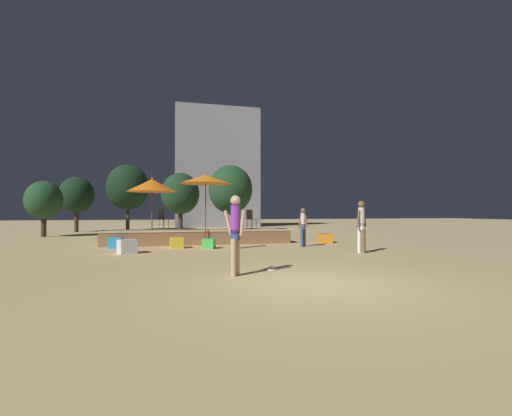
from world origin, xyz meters
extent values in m
plane|color=tan|center=(0.00, 0.00, 0.00)|extent=(120.00, 120.00, 0.00)
cube|color=olive|center=(-1.68, 9.94, 0.29)|extent=(8.32, 2.64, 0.59)
cube|color=#CCB793|center=(-1.68, 8.66, 0.63)|extent=(8.32, 0.12, 0.08)
cylinder|color=brown|center=(-3.73, 8.67, 1.16)|extent=(0.05, 0.05, 2.32)
cone|color=orange|center=(-3.73, 8.67, 2.59)|extent=(2.07, 2.07, 0.54)
sphere|color=orange|center=(-3.73, 8.67, 2.90)|extent=(0.08, 0.08, 0.08)
cylinder|color=brown|center=(-1.48, 8.51, 1.35)|extent=(0.05, 0.05, 2.69)
cone|color=orange|center=(-1.48, 8.51, 2.89)|extent=(2.24, 2.24, 0.40)
sphere|color=orange|center=(-1.48, 8.51, 3.13)|extent=(0.08, 0.08, 0.08)
cube|color=orange|center=(4.13, 8.50, 0.22)|extent=(0.76, 0.76, 0.43)
cube|color=#4CC651|center=(-1.46, 7.21, 0.20)|extent=(0.60, 0.60, 0.40)
cube|color=white|center=(-4.41, 6.27, 0.24)|extent=(0.75, 0.75, 0.49)
cube|color=#2D9EDB|center=(-5.10, 8.18, 0.21)|extent=(0.53, 0.53, 0.43)
cube|color=yellow|center=(-2.71, 7.68, 0.21)|extent=(0.54, 0.54, 0.43)
cylinder|color=brown|center=(3.71, 4.40, 0.43)|extent=(0.13, 0.13, 0.86)
cylinder|color=white|center=(3.63, 4.56, 0.43)|extent=(0.13, 0.13, 0.86)
cylinder|color=white|center=(3.67, 4.48, 0.94)|extent=(0.22, 0.22, 0.24)
cylinder|color=beige|center=(3.67, 4.48, 1.29)|extent=(0.22, 0.22, 0.66)
cylinder|color=brown|center=(3.83, 4.56, 1.22)|extent=(0.20, 0.15, 0.59)
cylinder|color=brown|center=(3.51, 4.40, 1.22)|extent=(0.17, 0.14, 0.59)
sphere|color=brown|center=(3.67, 4.48, 1.73)|extent=(0.23, 0.23, 0.23)
cylinder|color=#2D4C7F|center=(2.40, 7.01, 0.37)|extent=(0.13, 0.13, 0.75)
cylinder|color=brown|center=(2.54, 7.09, 0.37)|extent=(0.13, 0.13, 0.75)
cylinder|color=#2D4C7F|center=(2.47, 7.05, 0.83)|extent=(0.19, 0.19, 0.24)
cylinder|color=beige|center=(2.47, 7.05, 1.13)|extent=(0.19, 0.19, 0.57)
cylinder|color=brown|center=(2.56, 6.92, 1.06)|extent=(0.15, 0.18, 0.51)
cylinder|color=brown|center=(2.39, 7.18, 1.06)|extent=(0.18, 0.21, 0.51)
sphere|color=brown|center=(2.47, 7.05, 1.52)|extent=(0.20, 0.20, 0.20)
cylinder|color=white|center=(-0.48, 6.86, 0.38)|extent=(0.13, 0.13, 0.76)
cylinder|color=white|center=(-0.47, 7.02, 0.38)|extent=(0.13, 0.13, 0.76)
cylinder|color=white|center=(-0.47, 6.94, 0.84)|extent=(0.20, 0.20, 0.24)
cylinder|color=beige|center=(-0.47, 6.94, 1.16)|extent=(0.20, 0.20, 0.58)
cylinder|color=#997051|center=(-0.31, 6.93, 1.09)|extent=(0.20, 0.09, 0.52)
cylinder|color=#997051|center=(-0.63, 6.94, 1.09)|extent=(0.16, 0.09, 0.53)
sphere|color=#997051|center=(-0.47, 6.94, 1.55)|extent=(0.21, 0.21, 0.21)
cylinder|color=tan|center=(-1.52, 1.18, 0.43)|extent=(0.13, 0.13, 0.85)
cylinder|color=tan|center=(-1.41, 1.32, 0.43)|extent=(0.13, 0.13, 0.85)
cylinder|color=#2D4C7F|center=(-1.46, 1.25, 0.93)|extent=(0.22, 0.22, 0.24)
cylinder|color=purple|center=(-1.46, 1.25, 1.28)|extent=(0.22, 0.22, 0.65)
cylinder|color=tan|center=(-1.32, 1.14, 1.21)|extent=(0.16, 0.15, 0.59)
cylinder|color=tan|center=(-1.61, 1.35, 1.21)|extent=(0.23, 0.20, 0.58)
sphere|color=tan|center=(-1.46, 1.25, 1.72)|extent=(0.23, 0.23, 0.23)
cylinder|color=#47474C|center=(0.97, 9.26, 0.89)|extent=(0.02, 0.02, 0.45)
cylinder|color=#47474C|center=(0.79, 9.49, 0.89)|extent=(0.02, 0.02, 0.45)
cylinder|color=#47474C|center=(0.74, 9.07, 0.89)|extent=(0.02, 0.02, 0.45)
cylinder|color=#47474C|center=(0.55, 9.31, 0.89)|extent=(0.02, 0.02, 0.45)
cylinder|color=#47474C|center=(0.76, 9.28, 1.12)|extent=(0.40, 0.40, 0.02)
cube|color=#47474C|center=(0.63, 9.18, 1.34)|extent=(0.25, 0.30, 0.45)
cylinder|color=#1E4C47|center=(0.21, 10.48, 0.89)|extent=(0.02, 0.02, 0.45)
cylinder|color=#1E4C47|center=(0.45, 10.30, 0.89)|extent=(0.02, 0.02, 0.45)
cylinder|color=#1E4C47|center=(0.39, 10.72, 0.89)|extent=(0.02, 0.02, 0.45)
cylinder|color=#1E4C47|center=(0.63, 10.54, 0.89)|extent=(0.02, 0.02, 0.45)
cylinder|color=#1E4C47|center=(0.42, 10.51, 1.12)|extent=(0.40, 0.40, 0.02)
cube|color=#1E4C47|center=(0.52, 10.65, 1.34)|extent=(0.31, 0.24, 0.45)
cylinder|color=#47474C|center=(-3.27, 9.55, 0.89)|extent=(0.02, 0.02, 0.45)
cylinder|color=#47474C|center=(-3.06, 9.76, 0.89)|extent=(0.02, 0.02, 0.45)
cylinder|color=#47474C|center=(-3.48, 9.77, 0.89)|extent=(0.02, 0.02, 0.45)
cylinder|color=#47474C|center=(-3.27, 9.97, 0.89)|extent=(0.02, 0.02, 0.45)
cylinder|color=#47474C|center=(-3.27, 9.76, 1.12)|extent=(0.40, 0.40, 0.02)
cube|color=#47474C|center=(-3.39, 9.88, 1.34)|extent=(0.28, 0.27, 0.45)
cylinder|color=white|center=(-0.46, 1.82, 0.02)|extent=(0.28, 0.28, 0.03)
cylinder|color=#3D2B1C|center=(-10.24, 15.94, 0.62)|extent=(0.28, 0.28, 1.24)
ellipsoid|color=#1E4223|center=(-10.24, 15.94, 2.16)|extent=(2.03, 2.03, 2.24)
cylinder|color=#3D2B1C|center=(-6.33, 21.98, 0.98)|extent=(0.28, 0.28, 1.95)
ellipsoid|color=black|center=(-6.33, 21.98, 3.41)|extent=(3.23, 3.23, 3.55)
cylinder|color=#3D2B1C|center=(1.44, 19.60, 0.84)|extent=(0.28, 0.28, 1.69)
ellipsoid|color=#1E4223|center=(1.44, 19.60, 3.21)|extent=(3.37, 3.37, 3.71)
cylinder|color=#3D2B1C|center=(-9.67, 20.64, 0.81)|extent=(0.28, 0.28, 1.63)
ellipsoid|color=black|center=(-9.67, 20.64, 2.70)|extent=(2.38, 2.38, 2.62)
cylinder|color=#3D2B1C|center=(-2.41, 15.81, 0.78)|extent=(0.28, 0.28, 1.56)
ellipsoid|color=#19381E|center=(-2.41, 15.81, 2.63)|extent=(2.39, 2.39, 2.63)
cube|color=gray|center=(1.40, 27.94, 5.88)|extent=(8.21, 3.66, 11.75)
camera|label=1|loc=(-2.84, -6.47, 1.46)|focal=24.00mm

